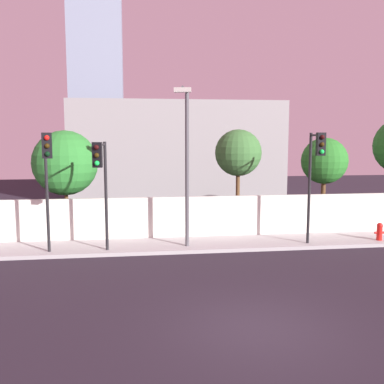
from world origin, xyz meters
name	(u,v)px	position (x,y,z in m)	size (l,w,h in m)	color
ground_plane	(258,328)	(0.00, 0.00, 0.00)	(80.00, 80.00, 0.00)	#261E28
sidewalk	(204,244)	(0.00, 8.20, 0.07)	(36.00, 2.40, 0.15)	#A4A4A4
perimeter_wall	(199,216)	(0.00, 9.49, 1.05)	(36.00, 0.18, 1.80)	silver
traffic_light_left	(101,172)	(-4.10, 6.75, 3.30)	(0.42, 1.69, 4.27)	black
traffic_light_center	(315,164)	(4.35, 7.02, 3.52)	(0.34, 1.22, 4.63)	black
traffic_light_right	(47,167)	(-6.05, 6.77, 3.53)	(0.58, 1.69, 4.61)	black
street_lamp_curbside	(186,155)	(-0.83, 7.46, 3.90)	(0.78, 2.06, 6.26)	#4C4C51
fire_hydrant	(380,231)	(7.62, 7.62, 0.56)	(0.44, 0.26, 0.77)	red
roadside_tree_leftmost	(65,163)	(-5.96, 10.61, 3.43)	(2.93, 2.93, 4.90)	brown
roadside_tree_midleft	(238,153)	(2.03, 10.61, 3.83)	(2.21, 2.21, 4.96)	brown
roadside_tree_midright	(324,161)	(6.34, 10.61, 3.42)	(2.26, 2.26, 4.57)	brown
low_building_distant	(176,150)	(0.35, 23.49, 3.58)	(15.44, 6.00, 7.16)	gray
tower_on_skyline	(96,47)	(-6.29, 35.49, 13.28)	(5.04, 5.00, 26.56)	gray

